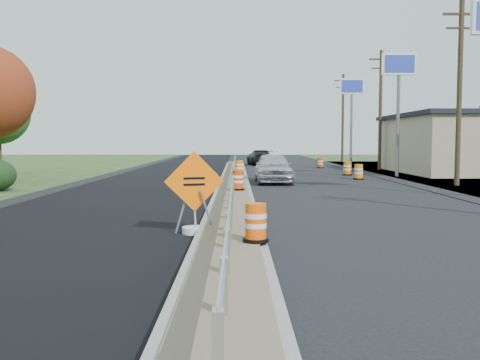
{
  "coord_description": "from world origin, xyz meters",
  "views": [
    {
      "loc": [
        0.16,
        -18.36,
        2.34
      ],
      "look_at": [
        0.26,
        -1.65,
        1.1
      ],
      "focal_mm": 40.0,
      "sensor_mm": 36.0,
      "label": 1
    }
  ],
  "objects_px": {
    "barrel_shoulder_far": "(320,163)",
    "car_silver": "(273,168)",
    "barrel_median_far": "(239,167)",
    "car_dark_far": "(260,157)",
    "barrel_median_mid": "(238,181)",
    "barrel_shoulder_mid": "(347,169)",
    "barrel_shoulder_near": "(359,172)",
    "caution_sign": "(195,213)",
    "barrel_median_near": "(256,223)"
  },
  "relations": [
    {
      "from": "car_silver",
      "to": "car_dark_far",
      "type": "distance_m",
      "value": 21.63
    },
    {
      "from": "barrel_shoulder_near",
      "to": "barrel_shoulder_far",
      "type": "bearing_deg",
      "value": 90.89
    },
    {
      "from": "barrel_median_far",
      "to": "barrel_shoulder_far",
      "type": "xyz_separation_m",
      "value": [
        6.96,
        11.56,
        -0.21
      ]
    },
    {
      "from": "caution_sign",
      "to": "car_dark_far",
      "type": "xyz_separation_m",
      "value": [
        3.26,
        37.93,
        0.19
      ]
    },
    {
      "from": "barrel_shoulder_mid",
      "to": "car_silver",
      "type": "xyz_separation_m",
      "value": [
        -5.43,
        -6.34,
        0.39
      ]
    },
    {
      "from": "barrel_shoulder_near",
      "to": "barrel_shoulder_far",
      "type": "height_order",
      "value": "barrel_shoulder_near"
    },
    {
      "from": "barrel_shoulder_near",
      "to": "barrel_shoulder_mid",
      "type": "xyz_separation_m",
      "value": [
        0.13,
        3.9,
        0.01
      ]
    },
    {
      "from": "caution_sign",
      "to": "barrel_median_far",
      "type": "bearing_deg",
      "value": 70.38
    },
    {
      "from": "barrel_median_mid",
      "to": "car_dark_far",
      "type": "height_order",
      "value": "car_dark_far"
    },
    {
      "from": "barrel_median_near",
      "to": "barrel_median_far",
      "type": "height_order",
      "value": "barrel_median_far"
    },
    {
      "from": "barrel_shoulder_far",
      "to": "car_silver",
      "type": "height_order",
      "value": "car_silver"
    },
    {
      "from": "barrel_shoulder_mid",
      "to": "barrel_median_far",
      "type": "bearing_deg",
      "value": -164.6
    },
    {
      "from": "barrel_median_far",
      "to": "car_dark_far",
      "type": "relative_size",
      "value": 0.17
    },
    {
      "from": "caution_sign",
      "to": "barrel_median_far",
      "type": "xyz_separation_m",
      "value": [
        1.21,
        20.63,
        0.11
      ]
    },
    {
      "from": "barrel_shoulder_far",
      "to": "barrel_shoulder_near",
      "type": "bearing_deg",
      "value": -89.11
    },
    {
      "from": "barrel_median_far",
      "to": "car_silver",
      "type": "xyz_separation_m",
      "value": [
        1.87,
        -4.33,
        0.2
      ]
    },
    {
      "from": "barrel_median_mid",
      "to": "barrel_shoulder_near",
      "type": "xyz_separation_m",
      "value": [
        7.28,
        9.37,
        -0.2
      ]
    },
    {
      "from": "barrel_median_near",
      "to": "barrel_median_mid",
      "type": "distance_m",
      "value": 11.63
    },
    {
      "from": "barrel_shoulder_mid",
      "to": "car_dark_far",
      "type": "relative_size",
      "value": 0.19
    },
    {
      "from": "barrel_shoulder_mid",
      "to": "car_dark_far",
      "type": "height_order",
      "value": "car_dark_far"
    },
    {
      "from": "barrel_median_near",
      "to": "barrel_median_far",
      "type": "bearing_deg",
      "value": 90.61
    },
    {
      "from": "barrel_median_near",
      "to": "car_dark_far",
      "type": "height_order",
      "value": "car_dark_far"
    },
    {
      "from": "barrel_median_near",
      "to": "barrel_median_mid",
      "type": "bearing_deg",
      "value": 91.74
    },
    {
      "from": "barrel_median_far",
      "to": "barrel_shoulder_near",
      "type": "relative_size",
      "value": 0.92
    },
    {
      "from": "barrel_shoulder_near",
      "to": "car_silver",
      "type": "relative_size",
      "value": 0.19
    },
    {
      "from": "car_silver",
      "to": "barrel_shoulder_far",
      "type": "bearing_deg",
      "value": 71.55
    },
    {
      "from": "barrel_median_mid",
      "to": "barrel_shoulder_mid",
      "type": "xyz_separation_m",
      "value": [
        7.41,
        13.26,
        -0.19
      ]
    },
    {
      "from": "barrel_median_mid",
      "to": "barrel_shoulder_far",
      "type": "xyz_separation_m",
      "value": [
        7.07,
        22.81,
        -0.21
      ]
    },
    {
      "from": "caution_sign",
      "to": "barrel_median_near",
      "type": "xyz_separation_m",
      "value": [
        1.45,
        -2.24,
        0.09
      ]
    },
    {
      "from": "barrel_median_near",
      "to": "car_silver",
      "type": "height_order",
      "value": "car_silver"
    },
    {
      "from": "barrel_median_far",
      "to": "car_dark_far",
      "type": "height_order",
      "value": "car_dark_far"
    },
    {
      "from": "barrel_median_near",
      "to": "car_dark_far",
      "type": "xyz_separation_m",
      "value": [
        1.81,
        40.18,
        0.11
      ]
    },
    {
      "from": "caution_sign",
      "to": "car_silver",
      "type": "relative_size",
      "value": 0.43
    },
    {
      "from": "caution_sign",
      "to": "barrel_median_mid",
      "type": "distance_m",
      "value": 9.45
    },
    {
      "from": "barrel_shoulder_mid",
      "to": "barrel_shoulder_far",
      "type": "xyz_separation_m",
      "value": [
        -0.34,
        9.55,
        -0.02
      ]
    },
    {
      "from": "caution_sign",
      "to": "barrel_shoulder_mid",
      "type": "height_order",
      "value": "caution_sign"
    },
    {
      "from": "barrel_shoulder_mid",
      "to": "barrel_shoulder_near",
      "type": "bearing_deg",
      "value": -91.91
    },
    {
      "from": "barrel_shoulder_mid",
      "to": "barrel_shoulder_far",
      "type": "distance_m",
      "value": 9.56
    },
    {
      "from": "caution_sign",
      "to": "car_dark_far",
      "type": "bearing_deg",
      "value": 68.82
    },
    {
      "from": "caution_sign",
      "to": "barrel_median_near",
      "type": "relative_size",
      "value": 2.58
    },
    {
      "from": "caution_sign",
      "to": "barrel_shoulder_mid",
      "type": "relative_size",
      "value": 2.24
    },
    {
      "from": "barrel_median_far",
      "to": "car_silver",
      "type": "bearing_deg",
      "value": -66.61
    },
    {
      "from": "barrel_median_far",
      "to": "car_silver",
      "type": "height_order",
      "value": "car_silver"
    },
    {
      "from": "barrel_median_near",
      "to": "caution_sign",
      "type": "bearing_deg",
      "value": 122.88
    },
    {
      "from": "caution_sign",
      "to": "barrel_shoulder_near",
      "type": "relative_size",
      "value": 2.27
    },
    {
      "from": "caution_sign",
      "to": "barrel_shoulder_far",
      "type": "distance_m",
      "value": 33.21
    },
    {
      "from": "barrel_median_mid",
      "to": "barrel_median_far",
      "type": "height_order",
      "value": "barrel_median_mid"
    },
    {
      "from": "barrel_median_far",
      "to": "barrel_median_mid",
      "type": "bearing_deg",
      "value": -90.56
    },
    {
      "from": "barrel_shoulder_far",
      "to": "caution_sign",
      "type": "bearing_deg",
      "value": -104.24
    },
    {
      "from": "barrel_shoulder_mid",
      "to": "barrel_shoulder_far",
      "type": "bearing_deg",
      "value": 92.03
    }
  ]
}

